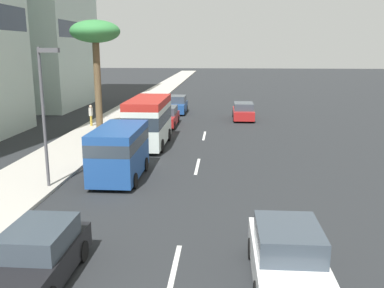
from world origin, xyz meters
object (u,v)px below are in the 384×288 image
at_px(van_lead, 119,150).
at_px(car_third, 166,117).
at_px(car_sixth, 243,112).
at_px(car_fifth, 287,255).
at_px(palm_tree, 95,36).
at_px(car_second, 38,256).
at_px(car_seventh, 177,105).
at_px(pedestrian_near_lamp, 91,114).
at_px(street_lamp, 45,101).
at_px(minibus_fourth, 149,120).

xyz_separation_m(van_lead, car_third, (14.78, -0.30, -0.72)).
bearing_deg(car_sixth, car_third, 118.40).
distance_m(car_fifth, palm_tree, 23.78).
xyz_separation_m(car_fifth, palm_tree, (20.05, 11.08, 6.41)).
relative_size(car_second, car_sixth, 0.94).
relative_size(van_lead, car_fifth, 1.18).
distance_m(car_second, car_seventh, 31.35).
height_order(pedestrian_near_lamp, street_lamp, street_lamp).
distance_m(minibus_fourth, car_fifth, 17.71).
xyz_separation_m(van_lead, minibus_fourth, (7.26, -0.19, 0.25)).
bearing_deg(car_third, car_seventh, 178.73).
bearing_deg(pedestrian_near_lamp, car_seventh, 150.26).
bearing_deg(van_lead, car_third, 178.83).
bearing_deg(car_second, street_lamp, -160.01).
relative_size(minibus_fourth, street_lamp, 0.96).
bearing_deg(car_third, street_lamp, -10.56).
xyz_separation_m(van_lead, car_second, (-9.59, -0.03, -0.73)).
bearing_deg(minibus_fourth, street_lamp, -18.17).
distance_m(van_lead, car_seventh, 21.77).
bearing_deg(car_sixth, pedestrian_near_lamp, 111.27).
relative_size(car_sixth, pedestrian_near_lamp, 2.56).
bearing_deg(car_sixth, car_second, 166.20).
xyz_separation_m(van_lead, pedestrian_near_lamp, (13.46, 5.64, -0.38)).
height_order(van_lead, minibus_fourth, minibus_fourth).
bearing_deg(van_lead, minibus_fourth, 178.49).
xyz_separation_m(car_third, palm_tree, (-3.84, 4.50, 6.46)).
distance_m(car_second, palm_tree, 21.93).
height_order(car_sixth, car_seventh, car_seventh).
distance_m(car_third, palm_tree, 8.76).
bearing_deg(car_second, car_seventh, 179.23).
xyz_separation_m(car_third, minibus_fourth, (-7.51, 0.11, 0.97)).
bearing_deg(minibus_fourth, car_second, -0.54).
relative_size(car_fifth, car_seventh, 0.99).
bearing_deg(car_seventh, car_third, -1.27).
distance_m(minibus_fourth, car_sixth, 12.99).
distance_m(car_seventh, street_lamp, 24.02).
xyz_separation_m(car_sixth, street_lamp, (-20.17, 9.69, 3.32)).
bearing_deg(van_lead, car_sixth, 159.40).
relative_size(pedestrian_near_lamp, palm_tree, 0.21).
bearing_deg(car_third, pedestrian_near_lamp, -77.54).
bearing_deg(street_lamp, palm_tree, 6.30).
relative_size(car_sixth, street_lamp, 0.70).
height_order(car_fifth, street_lamp, street_lamp).
relative_size(van_lead, street_lamp, 0.76).
height_order(car_third, minibus_fourth, minibus_fourth).
bearing_deg(car_sixth, palm_tree, 123.73).
bearing_deg(street_lamp, car_fifth, -126.99).
height_order(car_second, car_fifth, car_fifth).
bearing_deg(car_fifth, pedestrian_near_lamp, 29.01).
bearing_deg(car_second, palm_tree, -168.35).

